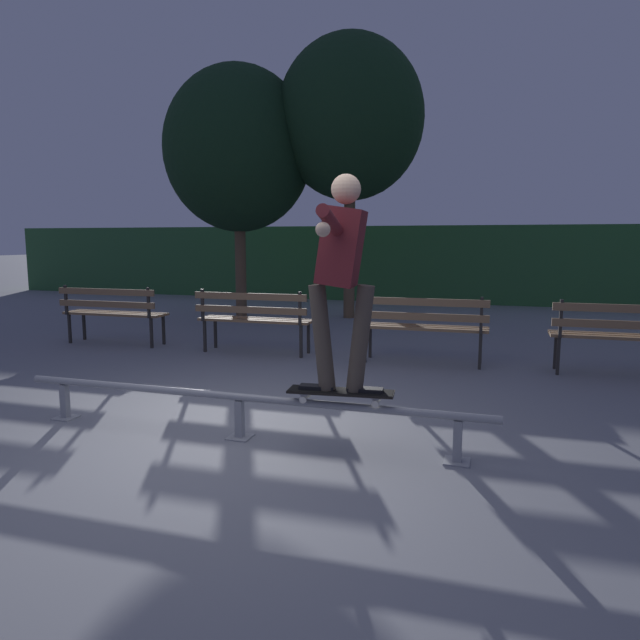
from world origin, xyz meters
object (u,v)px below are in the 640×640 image
(park_bench_left_center, at_px, (254,315))
(tree_behind_benches, at_px, (350,119))
(skateboard, at_px, (341,392))
(park_bench_rightmost, at_px, (627,331))
(skateboarder, at_px, (342,265))
(park_bench_right_center, at_px, (422,322))
(grind_rail, at_px, (239,403))
(tree_far_left, at_px, (238,150))
(park_bench_leftmost, at_px, (112,309))

(park_bench_left_center, height_order, tree_behind_benches, tree_behind_benches)
(skateboard, relative_size, park_bench_rightmost, 0.50)
(skateboarder, xyz_separation_m, park_bench_left_center, (-2.09, 3.13, -0.84))
(skateboard, distance_m, park_bench_right_center, 3.14)
(grind_rail, height_order, tree_behind_benches, tree_behind_benches)
(park_bench_left_center, height_order, park_bench_rightmost, same)
(tree_behind_benches, bearing_deg, tree_far_left, -169.77)
(skateboarder, bearing_deg, tree_far_left, 120.59)
(skateboarder, height_order, park_bench_right_center, skateboarder)
(tree_far_left, bearing_deg, park_bench_right_center, -40.70)
(park_bench_left_center, relative_size, tree_far_left, 0.33)
(park_bench_rightmost, distance_m, tree_behind_benches, 6.67)
(park_bench_leftmost, relative_size, tree_behind_benches, 0.30)
(skateboard, relative_size, tree_far_left, 0.16)
(skateboarder, relative_size, park_bench_rightmost, 0.97)
(park_bench_right_center, bearing_deg, skateboard, -93.43)
(grind_rail, relative_size, tree_behind_benches, 0.73)
(grind_rail, distance_m, park_bench_right_center, 3.30)
(grind_rail, relative_size, tree_far_left, 0.80)
(park_bench_rightmost, bearing_deg, skateboard, -128.22)
(park_bench_leftmost, distance_m, tree_behind_benches, 5.76)
(skateboard, xyz_separation_m, tree_behind_benches, (-1.78, 7.08, 3.40))
(park_bench_left_center, distance_m, park_bench_right_center, 2.28)
(skateboard, height_order, park_bench_rightmost, park_bench_rightmost)
(park_bench_right_center, bearing_deg, skateboarder, -93.38)
(park_bench_right_center, distance_m, park_bench_rightmost, 2.28)
(grind_rail, distance_m, park_bench_rightmost, 4.55)
(tree_far_left, bearing_deg, park_bench_leftmost, -96.65)
(skateboard, xyz_separation_m, skateboarder, (0.00, 0.00, 0.94))
(park_bench_right_center, relative_size, park_bench_rightmost, 1.00)
(skateboard, bearing_deg, tree_behind_benches, 104.09)
(grind_rail, distance_m, tree_far_left, 7.98)
(skateboard, relative_size, park_bench_leftmost, 0.50)
(park_bench_left_center, distance_m, park_bench_rightmost, 4.55)
(park_bench_rightmost, bearing_deg, park_bench_left_center, 180.00)
(park_bench_left_center, xyz_separation_m, park_bench_right_center, (2.28, 0.00, 0.00))
(skateboard, height_order, park_bench_left_center, park_bench_left_center)
(park_bench_right_center, bearing_deg, park_bench_left_center, 180.00)
(tree_behind_benches, bearing_deg, skateboarder, -75.89)
(park_bench_right_center, height_order, tree_behind_benches, tree_behind_benches)
(grind_rail, bearing_deg, park_bench_left_center, 112.03)
(park_bench_rightmost, bearing_deg, grind_rail, -136.41)
(park_bench_leftmost, xyz_separation_m, park_bench_rightmost, (6.83, 0.00, 0.00))
(park_bench_right_center, xyz_separation_m, tree_far_left, (-4.14, 3.56, 2.77))
(tree_behind_benches, height_order, tree_far_left, tree_behind_benches)
(park_bench_left_center, relative_size, park_bench_right_center, 1.00)
(park_bench_rightmost, relative_size, tree_behind_benches, 0.30)
(park_bench_leftmost, height_order, tree_far_left, tree_far_left)
(grind_rail, bearing_deg, tree_far_left, 115.06)
(skateboard, height_order, tree_far_left, tree_far_left)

